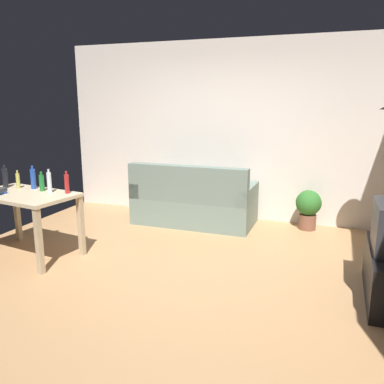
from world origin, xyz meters
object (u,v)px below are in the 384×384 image
(bottle_dark, at_px, (5,177))
(bottle_squat, at_px, (18,181))
(couch, at_px, (193,204))
(potted_plant, at_px, (308,207))
(bottle_blue, at_px, (33,179))
(bottle_red, at_px, (67,184))
(bottle_green, at_px, (42,183))
(desk, at_px, (25,202))
(bottle_clear, at_px, (49,182))

(bottle_dark, distance_m, bottle_squat, 0.18)
(couch, xyz_separation_m, potted_plant, (1.63, 0.31, 0.02))
(potted_plant, bearing_deg, couch, -169.14)
(bottle_blue, bearing_deg, couch, 47.59)
(couch, distance_m, bottle_dark, 2.57)
(potted_plant, xyz_separation_m, bottle_dark, (-3.48, -2.00, 0.56))
(bottle_dark, bearing_deg, potted_plant, 29.91)
(potted_plant, height_order, bottle_red, bottle_red)
(bottle_dark, relative_size, bottle_green, 1.22)
(desk, height_order, bottle_green, bottle_green)
(potted_plant, bearing_deg, bottle_dark, -150.09)
(couch, distance_m, bottle_squat, 2.42)
(couch, xyz_separation_m, bottle_squat, (-1.67, -1.66, 0.55))
(desk, bearing_deg, bottle_blue, 112.13)
(bottle_dark, distance_m, bottle_blue, 0.37)
(desk, height_order, potted_plant, desk)
(bottle_clear, bearing_deg, bottle_squat, 172.29)
(potted_plant, bearing_deg, bottle_red, -142.14)
(desk, xyz_separation_m, potted_plant, (3.05, 2.17, -0.32))
(couch, distance_m, bottle_blue, 2.27)
(bottle_green, bearing_deg, bottle_dark, -179.87)
(desk, relative_size, bottle_clear, 4.60)
(desk, distance_m, bottle_squat, 0.38)
(bottle_green, bearing_deg, bottle_red, 0.07)
(bottle_green, bearing_deg, couch, 52.43)
(bottle_clear, distance_m, bottle_red, 0.21)
(bottle_blue, bearing_deg, bottle_dark, -169.61)
(desk, bearing_deg, bottle_green, 61.79)
(bottle_dark, height_order, bottle_blue, bottle_dark)
(bottle_dark, relative_size, bottle_clear, 1.02)
(bottle_clear, bearing_deg, bottle_red, 13.59)
(potted_plant, xyz_separation_m, bottle_green, (-2.93, -2.00, 0.53))
(bottle_clear, bearing_deg, desk, -156.67)
(potted_plant, distance_m, bottle_red, 3.30)
(potted_plant, bearing_deg, bottle_blue, -148.14)
(desk, relative_size, bottle_squat, 5.78)
(bottle_blue, distance_m, bottle_red, 0.54)
(bottle_green, relative_size, bottle_clear, 0.83)
(bottle_dark, height_order, bottle_green, bottle_dark)
(potted_plant, relative_size, bottle_dark, 2.00)
(potted_plant, distance_m, bottle_squat, 3.88)
(bottle_dark, height_order, bottle_clear, bottle_dark)
(couch, xyz_separation_m, desk, (-1.42, -1.85, 0.34))
(bottle_blue, height_order, bottle_clear, bottle_blue)
(bottle_dark, bearing_deg, bottle_squat, 7.64)
(potted_plant, xyz_separation_m, bottle_squat, (-3.30, -1.98, 0.53))
(bottle_blue, xyz_separation_m, bottle_green, (0.18, -0.07, -0.02))
(bottle_clear, bearing_deg, bottle_blue, 160.90)
(couch, bearing_deg, bottle_blue, 47.59)
(potted_plant, height_order, bottle_clear, bottle_clear)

